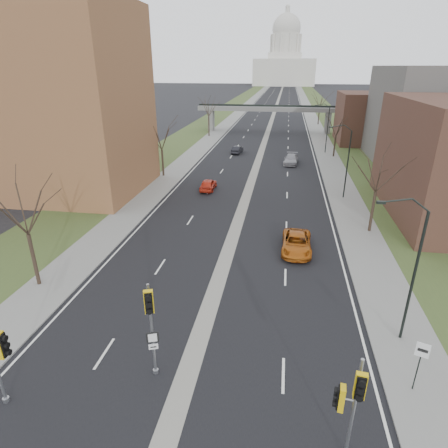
% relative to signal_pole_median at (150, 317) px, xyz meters
% --- Properties ---
extents(ground, '(700.00, 700.00, 0.00)m').
position_rel_signal_pole_median_xyz_m(ground, '(1.56, -0.83, -3.81)').
color(ground, black).
rests_on(ground, ground).
extents(road_surface, '(20.00, 600.00, 0.01)m').
position_rel_signal_pole_median_xyz_m(road_surface, '(1.56, 149.17, -3.80)').
color(road_surface, black).
rests_on(road_surface, ground).
extents(median_strip, '(1.20, 600.00, 0.02)m').
position_rel_signal_pole_median_xyz_m(median_strip, '(1.56, 149.17, -3.81)').
color(median_strip, gray).
rests_on(median_strip, ground).
extents(sidewalk_right, '(4.00, 600.00, 0.12)m').
position_rel_signal_pole_median_xyz_m(sidewalk_right, '(13.56, 149.17, -3.75)').
color(sidewalk_right, gray).
rests_on(sidewalk_right, ground).
extents(sidewalk_left, '(4.00, 600.00, 0.12)m').
position_rel_signal_pole_median_xyz_m(sidewalk_left, '(-10.44, 149.17, -3.75)').
color(sidewalk_left, gray).
rests_on(sidewalk_left, ground).
extents(grass_verge_right, '(8.00, 600.00, 0.10)m').
position_rel_signal_pole_median_xyz_m(grass_verge_right, '(19.56, 149.17, -3.76)').
color(grass_verge_right, '#334620').
rests_on(grass_verge_right, ground).
extents(grass_verge_left, '(8.00, 600.00, 0.10)m').
position_rel_signal_pole_median_xyz_m(grass_verge_left, '(-16.44, 149.17, -3.76)').
color(grass_verge_left, '#334620').
rests_on(grass_verge_left, ground).
extents(apartment_building, '(25.00, 16.00, 22.00)m').
position_rel_signal_pole_median_xyz_m(apartment_building, '(-24.44, 29.17, 7.19)').
color(apartment_building, brown).
rests_on(apartment_building, ground).
extents(commercial_block_mid, '(18.00, 22.00, 15.00)m').
position_rel_signal_pole_median_xyz_m(commercial_block_mid, '(29.56, 51.17, 3.69)').
color(commercial_block_mid, '#5A5753').
rests_on(commercial_block_mid, ground).
extents(commercial_block_far, '(14.00, 14.00, 10.00)m').
position_rel_signal_pole_median_xyz_m(commercial_block_far, '(23.56, 69.17, 1.19)').
color(commercial_block_far, '#503125').
rests_on(commercial_block_far, ground).
extents(pedestrian_bridge, '(34.00, 3.00, 6.45)m').
position_rel_signal_pole_median_xyz_m(pedestrian_bridge, '(1.56, 79.17, 1.04)').
color(pedestrian_bridge, slate).
rests_on(pedestrian_bridge, ground).
extents(capitol, '(48.00, 42.00, 55.75)m').
position_rel_signal_pole_median_xyz_m(capitol, '(1.56, 319.17, 14.79)').
color(capitol, silver).
rests_on(capitol, ground).
extents(streetlight_near, '(2.61, 0.20, 8.70)m').
position_rel_signal_pole_median_xyz_m(streetlight_near, '(12.55, 5.17, 3.15)').
color(streetlight_near, black).
rests_on(streetlight_near, sidewalk_right).
extents(streetlight_mid, '(2.61, 0.20, 8.70)m').
position_rel_signal_pole_median_xyz_m(streetlight_mid, '(12.55, 31.17, 3.15)').
color(streetlight_mid, black).
rests_on(streetlight_mid, sidewalk_right).
extents(streetlight_far, '(2.61, 0.20, 8.70)m').
position_rel_signal_pole_median_xyz_m(streetlight_far, '(12.55, 57.17, 3.15)').
color(streetlight_far, black).
rests_on(streetlight_far, sidewalk_right).
extents(tree_left_a, '(7.20, 7.20, 9.40)m').
position_rel_signal_pole_median_xyz_m(tree_left_a, '(-11.44, 7.17, 2.83)').
color(tree_left_a, '#382B21').
rests_on(tree_left_a, sidewalk_left).
extents(tree_left_b, '(6.75, 6.75, 8.81)m').
position_rel_signal_pole_median_xyz_m(tree_left_b, '(-11.44, 37.17, 2.42)').
color(tree_left_b, '#382B21').
rests_on(tree_left_b, sidewalk_left).
extents(tree_left_c, '(7.65, 7.65, 9.99)m').
position_rel_signal_pole_median_xyz_m(tree_left_c, '(-11.44, 71.17, 3.24)').
color(tree_left_c, '#382B21').
rests_on(tree_left_c, sidewalk_left).
extents(tree_right_a, '(7.20, 7.20, 9.40)m').
position_rel_signal_pole_median_xyz_m(tree_right_a, '(14.56, 21.17, 2.83)').
color(tree_right_a, '#382B21').
rests_on(tree_right_a, sidewalk_right).
extents(tree_right_b, '(6.30, 6.30, 8.22)m').
position_rel_signal_pole_median_xyz_m(tree_right_b, '(14.56, 54.17, 2.01)').
color(tree_right_b, '#382B21').
rests_on(tree_right_b, sidewalk_right).
extents(tree_right_c, '(7.65, 7.65, 9.99)m').
position_rel_signal_pole_median_xyz_m(tree_right_c, '(14.56, 94.17, 3.24)').
color(tree_right_c, '#382B21').
rests_on(tree_right_c, sidewalk_right).
extents(signal_pole_median, '(0.76, 0.91, 5.46)m').
position_rel_signal_pole_median_xyz_m(signal_pole_median, '(0.00, 0.00, 0.00)').
color(signal_pole_median, gray).
rests_on(signal_pole_median, ground).
extents(signal_pole_right, '(0.88, 1.00, 5.14)m').
position_rel_signal_pole_median_xyz_m(signal_pole_right, '(8.97, -2.99, -0.44)').
color(signal_pole_right, gray).
rests_on(signal_pole_right, ground).
extents(speed_limit_sign, '(0.59, 0.24, 2.85)m').
position_rel_signal_pole_median_xyz_m(speed_limit_sign, '(12.94, 1.20, -1.72)').
color(speed_limit_sign, black).
rests_on(speed_limit_sign, sidewalk_right).
extents(car_left_near, '(1.73, 4.29, 1.46)m').
position_rel_signal_pole_median_xyz_m(car_left_near, '(-3.65, 31.82, -3.08)').
color(car_left_near, red).
rests_on(car_left_near, ground).
extents(car_left_far, '(1.87, 4.24, 1.35)m').
position_rel_signal_pole_median_xyz_m(car_left_far, '(-2.74, 54.39, -3.13)').
color(car_left_far, black).
rests_on(car_left_far, ground).
extents(car_right_near, '(2.59, 5.47, 1.51)m').
position_rel_signal_pole_median_xyz_m(car_right_near, '(7.44, 15.84, -3.05)').
color(car_right_near, '#AC5412').
rests_on(car_right_near, ground).
extents(car_right_mid, '(2.55, 5.43, 1.53)m').
position_rel_signal_pole_median_xyz_m(car_right_mid, '(7.05, 47.73, -3.04)').
color(car_right_mid, gray).
rests_on(car_right_mid, ground).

